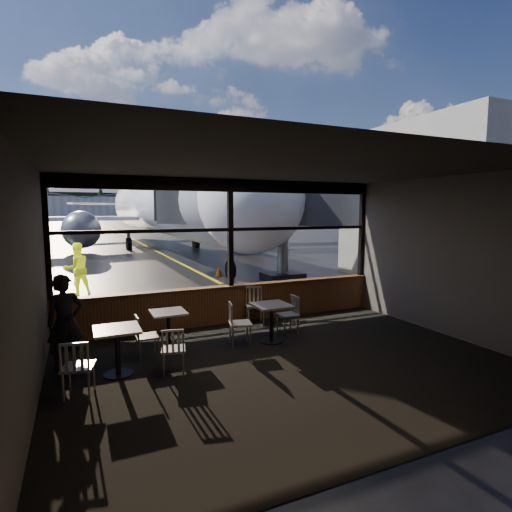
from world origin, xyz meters
TOP-DOWN VIEW (x-y plane):
  - ground_plane at (0.00, 120.00)m, footprint 520.00×520.00m
  - carpet_floor at (0.00, -3.00)m, footprint 8.00×6.00m
  - ceiling at (0.00, -3.00)m, footprint 8.00×6.00m
  - wall_left at (-4.00, -3.00)m, footprint 0.04×6.00m
  - wall_right at (4.00, -3.00)m, footprint 0.04×6.00m
  - wall_back at (0.00, -6.00)m, footprint 8.00×0.04m
  - window_sill at (0.00, 0.00)m, footprint 8.00×0.28m
  - window_header at (0.00, 0.00)m, footprint 8.00×0.18m
  - mullion_left at (-3.95, 0.00)m, footprint 0.12×0.12m
  - mullion_centre at (0.00, 0.00)m, footprint 0.12×0.12m
  - mullion_right at (3.95, 0.00)m, footprint 0.12×0.12m
  - window_transom at (0.00, 0.00)m, footprint 8.00×0.10m
  - airliner at (2.34, 19.24)m, footprint 32.08×38.41m
  - jet_bridge at (3.60, 5.50)m, footprint 9.20×11.24m
  - cafe_table_near at (0.26, -1.74)m, footprint 0.73×0.73m
  - cafe_table_mid at (-1.79, -1.20)m, footprint 0.68×0.68m
  - cafe_table_left at (-2.85, -2.23)m, footprint 0.73×0.73m
  - chair_near_e at (0.82, -1.42)m, footprint 0.48×0.48m
  - chair_near_w at (-0.43, -1.69)m, footprint 0.59×0.59m
  - chair_near_n at (0.48, -0.40)m, footprint 0.61×0.61m
  - chair_mid_s at (-1.98, -2.53)m, footprint 0.54×0.54m
  - chair_mid_w at (-2.28, -1.68)m, footprint 0.47×0.47m
  - chair_left_s at (-3.45, -2.82)m, footprint 0.59×0.59m
  - passenger at (-3.64, -1.59)m, footprint 0.69×0.55m
  - ground_crew at (-3.45, 5.21)m, footprint 1.01×0.90m
  - cone_nose at (2.02, 6.87)m, footprint 0.31×0.31m
  - cone_wing at (-5.22, 18.97)m, footprint 0.35×0.35m
  - terminal_annex at (10.00, 2.50)m, footprint 5.00×7.00m
  - hangar_mid at (0.00, 185.00)m, footprint 38.00×15.00m
  - hangar_right at (60.00, 178.00)m, footprint 50.00×20.00m
  - fuel_tank_a at (-30.00, 182.00)m, footprint 8.00×8.00m
  - fuel_tank_b at (-20.00, 182.00)m, footprint 8.00×8.00m
  - fuel_tank_c at (-10.00, 182.00)m, footprint 8.00×8.00m
  - treeline at (0.00, 210.00)m, footprint 360.00×3.00m

SIDE VIEW (x-z plane):
  - ground_plane at x=0.00m, z-range 0.00..0.00m
  - carpet_floor at x=0.00m, z-range 0.01..0.01m
  - cone_nose at x=2.02m, z-range 0.00..0.43m
  - cone_wing at x=-5.22m, z-range 0.00..0.48m
  - cafe_table_mid at x=-1.79m, z-range 0.00..0.74m
  - cafe_table_left at x=-2.85m, z-range 0.00..0.81m
  - cafe_table_near at x=0.26m, z-range 0.00..0.81m
  - chair_mid_s at x=-1.98m, z-range 0.00..0.82m
  - chair_mid_w at x=-2.28m, z-range 0.00..0.85m
  - chair_near_e at x=0.82m, z-range 0.00..0.87m
  - chair_left_s at x=-3.45m, z-range 0.00..0.90m
  - window_sill at x=0.00m, z-range 0.00..0.90m
  - chair_near_w at x=-0.43m, z-range 0.00..0.91m
  - chair_near_n at x=0.48m, z-range 0.00..0.91m
  - passenger at x=-3.64m, z-range 0.00..1.67m
  - ground_crew at x=-3.45m, z-range 0.00..1.71m
  - wall_left at x=-4.00m, z-range 0.00..3.50m
  - wall_right at x=4.00m, z-range 0.00..3.50m
  - wall_back at x=0.00m, z-range 0.00..3.50m
  - mullion_left at x=-3.95m, z-range 0.90..3.50m
  - mullion_centre at x=0.00m, z-range 0.90..3.50m
  - mullion_right at x=3.95m, z-range 0.90..3.50m
  - window_transom at x=0.00m, z-range 2.26..2.34m
  - jet_bridge at x=3.60m, z-range 0.00..4.91m
  - terminal_annex at x=10.00m, z-range 0.00..6.00m
  - fuel_tank_a at x=-30.00m, z-range 0.00..6.00m
  - fuel_tank_b at x=-20.00m, z-range 0.00..6.00m
  - fuel_tank_c at x=-10.00m, z-range 0.00..6.00m
  - window_header at x=0.00m, z-range 3.20..3.50m
  - ceiling at x=0.00m, z-range 3.48..3.52m
  - hangar_mid at x=0.00m, z-range 0.00..10.00m
  - airliner at x=2.34m, z-range 0.00..11.68m
  - hangar_right at x=60.00m, z-range 0.00..12.00m
  - treeline at x=0.00m, z-range 0.00..12.00m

